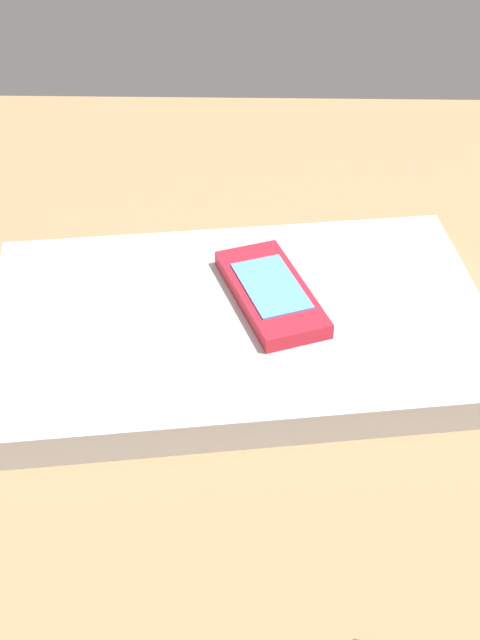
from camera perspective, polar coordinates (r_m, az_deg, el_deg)
desk_surface at (r=63.10cm, az=-1.34°, el=-2.20°), size 120.00×80.00×3.00cm
laptop_closed at (r=60.98cm, az=0.00°, el=-0.59°), size 37.09×25.92×2.38cm
cell_phone_on_laptop at (r=61.35cm, az=2.04°, el=1.80°), size 8.30×11.82×1.29cm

